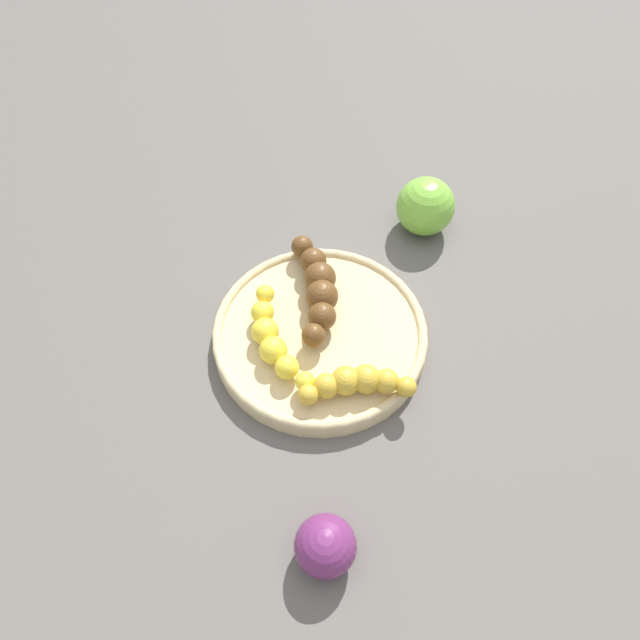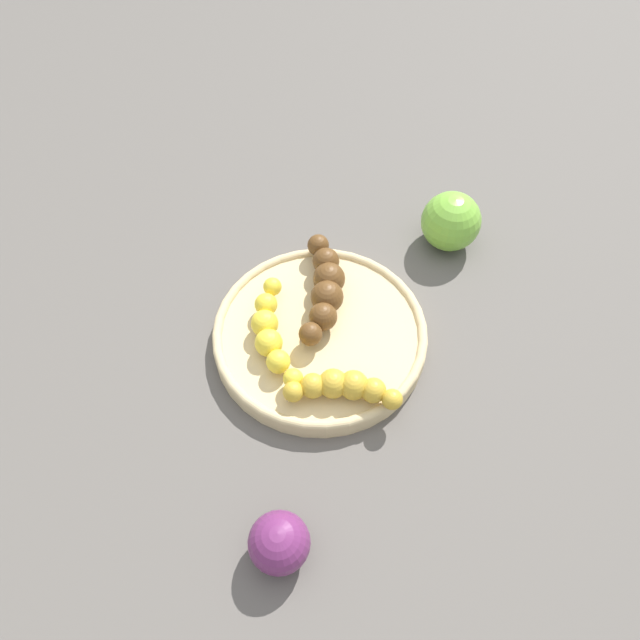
{
  "view_description": "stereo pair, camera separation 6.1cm",
  "coord_description": "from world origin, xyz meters",
  "px_view_note": "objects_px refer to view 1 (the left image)",
  "views": [
    {
      "loc": [
        0.12,
        -0.33,
        0.54
      ],
      "look_at": [
        0.0,
        0.0,
        0.04
      ],
      "focal_mm": 34.32,
      "sensor_mm": 36.0,
      "label": 1
    },
    {
      "loc": [
        0.18,
        -0.3,
        0.54
      ],
      "look_at": [
        0.0,
        0.0,
        0.04
      ],
      "focal_mm": 34.32,
      "sensor_mm": 36.0,
      "label": 2
    }
  ],
  "objects_px": {
    "banana_spotted": "(356,383)",
    "banana_yellow": "(273,339)",
    "plum_purple": "(325,546)",
    "banana_overripe": "(317,287)",
    "fruit_bowl": "(320,334)",
    "apple_green": "(425,206)"
  },
  "relations": [
    {
      "from": "banana_spotted",
      "to": "banana_yellow",
      "type": "bearing_deg",
      "value": 53.5
    },
    {
      "from": "plum_purple",
      "to": "banana_overripe",
      "type": "bearing_deg",
      "value": 112.47
    },
    {
      "from": "fruit_bowl",
      "to": "banana_yellow",
      "type": "xyz_separation_m",
      "value": [
        -0.04,
        -0.03,
        0.02
      ]
    },
    {
      "from": "banana_overripe",
      "to": "banana_spotted",
      "type": "distance_m",
      "value": 0.12
    },
    {
      "from": "banana_overripe",
      "to": "banana_yellow",
      "type": "relative_size",
      "value": 1.26
    },
    {
      "from": "banana_yellow",
      "to": "banana_spotted",
      "type": "relative_size",
      "value": 0.98
    },
    {
      "from": "banana_yellow",
      "to": "apple_green",
      "type": "distance_m",
      "value": 0.25
    },
    {
      "from": "banana_yellow",
      "to": "plum_purple",
      "type": "relative_size",
      "value": 1.95
    },
    {
      "from": "banana_overripe",
      "to": "apple_green",
      "type": "bearing_deg",
      "value": 38.99
    },
    {
      "from": "banana_overripe",
      "to": "plum_purple",
      "type": "distance_m",
      "value": 0.26
    },
    {
      "from": "apple_green",
      "to": "plum_purple",
      "type": "bearing_deg",
      "value": -86.55
    },
    {
      "from": "banana_spotted",
      "to": "plum_purple",
      "type": "distance_m",
      "value": 0.15
    },
    {
      "from": "apple_green",
      "to": "plum_purple",
      "type": "xyz_separation_m",
      "value": [
        0.02,
        -0.4,
        -0.01
      ]
    },
    {
      "from": "banana_overripe",
      "to": "plum_purple",
      "type": "xyz_separation_m",
      "value": [
        0.1,
        -0.24,
        -0.01
      ]
    },
    {
      "from": "plum_purple",
      "to": "banana_spotted",
      "type": "bearing_deg",
      "value": 99.23
    },
    {
      "from": "fruit_bowl",
      "to": "banana_spotted",
      "type": "relative_size",
      "value": 2.15
    },
    {
      "from": "banana_overripe",
      "to": "banana_spotted",
      "type": "height_order",
      "value": "banana_overripe"
    },
    {
      "from": "fruit_bowl",
      "to": "apple_green",
      "type": "xyz_separation_m",
      "value": [
        0.06,
        0.2,
        0.02
      ]
    },
    {
      "from": "banana_overripe",
      "to": "banana_yellow",
      "type": "xyz_separation_m",
      "value": [
        -0.02,
        -0.07,
        -0.0
      ]
    },
    {
      "from": "fruit_bowl",
      "to": "banana_yellow",
      "type": "bearing_deg",
      "value": -136.05
    },
    {
      "from": "banana_overripe",
      "to": "banana_yellow",
      "type": "height_order",
      "value": "banana_overripe"
    },
    {
      "from": "fruit_bowl",
      "to": "plum_purple",
      "type": "bearing_deg",
      "value": -68.12
    }
  ]
}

